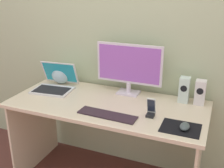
% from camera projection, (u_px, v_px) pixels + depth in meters
% --- Properties ---
extents(wall_back, '(6.00, 0.04, 2.50)m').
position_uv_depth(wall_back, '(125.00, 30.00, 2.31)').
color(wall_back, '#B2BD92').
rests_on(wall_back, ground_plane).
extents(desk, '(1.52, 0.68, 0.75)m').
position_uv_depth(desk, '(107.00, 120.00, 2.20)').
color(desk, beige).
rests_on(desk, ground_plane).
extents(monitor, '(0.55, 0.14, 0.42)m').
position_uv_depth(monitor, '(129.00, 67.00, 2.25)').
color(monitor, silver).
rests_on(monitor, desk).
extents(speaker_right, '(0.08, 0.08, 0.19)m').
position_uv_depth(speaker_right, '(200.00, 92.00, 2.09)').
color(speaker_right, silver).
rests_on(speaker_right, desk).
extents(speaker_near_monitor, '(0.08, 0.09, 0.20)m').
position_uv_depth(speaker_near_monitor, '(184.00, 90.00, 2.14)').
color(speaker_near_monitor, silver).
rests_on(speaker_near_monitor, desk).
extents(laptop, '(0.35, 0.35, 0.22)m').
position_uv_depth(laptop, '(55.00, 84.00, 2.40)').
color(laptop, silver).
rests_on(laptop, desk).
extents(fishbowl, '(0.18, 0.18, 0.18)m').
position_uv_depth(fishbowl, '(62.00, 74.00, 2.54)').
color(fishbowl, silver).
rests_on(fishbowl, desk).
extents(keyboard_external, '(0.43, 0.13, 0.01)m').
position_uv_depth(keyboard_external, '(107.00, 115.00, 1.94)').
color(keyboard_external, '#2F2028').
rests_on(keyboard_external, desk).
extents(mousepad, '(0.25, 0.20, 0.00)m').
position_uv_depth(mousepad, '(181.00, 128.00, 1.78)').
color(mousepad, black).
rests_on(mousepad, desk).
extents(mouse, '(0.06, 0.10, 0.04)m').
position_uv_depth(mouse, '(185.00, 126.00, 1.76)').
color(mouse, '#424D4D').
rests_on(mouse, mousepad).
extents(phone_in_dock, '(0.06, 0.06, 0.14)m').
position_uv_depth(phone_in_dock, '(151.00, 110.00, 1.92)').
color(phone_in_dock, black).
rests_on(phone_in_dock, desk).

